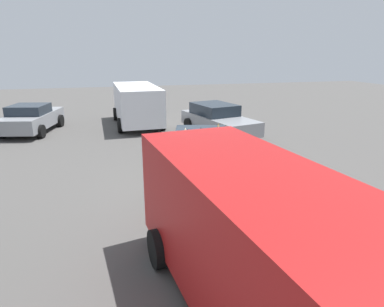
% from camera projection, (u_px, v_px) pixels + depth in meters
% --- Properties ---
extents(ground_plane, '(60.00, 60.00, 0.00)m').
position_uv_depth(ground_plane, '(201.00, 181.00, 10.18)').
color(ground_plane, '#514F4C').
extents(art_car_decorated, '(4.97, 2.89, 1.72)m').
position_uv_depth(art_car_decorated, '(202.00, 157.00, 10.05)').
color(art_car_decorated, beige).
rests_on(art_car_decorated, ground).
extents(parked_van_near_right, '(5.43, 2.70, 2.28)m').
position_uv_depth(parked_van_near_right, '(254.00, 237.00, 4.72)').
color(parked_van_near_right, '#B21919').
rests_on(parked_van_near_right, ground).
extents(parked_van_row_back_far, '(5.45, 2.47, 2.09)m').
position_uv_depth(parked_van_row_back_far, '(137.00, 103.00, 17.63)').
color(parked_van_row_back_far, silver).
rests_on(parked_van_row_back_far, ground).
extents(parked_sedan_far_right, '(4.79, 2.77, 1.43)m').
position_uv_depth(parked_sedan_far_right, '(218.00, 119.00, 15.68)').
color(parked_sedan_far_right, gray).
rests_on(parked_sedan_far_right, ground).
extents(parked_sedan_far_left, '(4.29, 2.66, 1.37)m').
position_uv_depth(parked_sedan_far_left, '(32.00, 118.00, 16.14)').
color(parked_sedan_far_left, gray).
rests_on(parked_sedan_far_left, ground).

